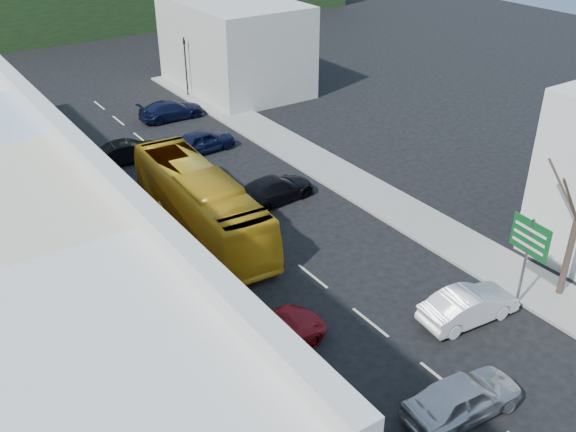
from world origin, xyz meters
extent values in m
plane|color=black|center=(0.00, 0.00, 0.00)|extent=(120.00, 120.00, 0.00)
cube|color=gray|center=(-7.50, 10.00, 0.07)|extent=(3.00, 52.00, 0.15)
cube|color=gray|center=(7.50, 10.00, 0.07)|extent=(3.00, 52.00, 0.15)
cube|color=beige|center=(-12.50, 3.00, 4.00)|extent=(7.00, 8.00, 8.00)
cube|color=#B12E11|center=(-8.40, 3.00, 3.05)|extent=(1.30, 6.80, 0.08)
cube|color=#195926|center=(-8.40, 10.00, 3.05)|extent=(1.30, 5.10, 0.08)
cube|color=#511413|center=(-8.40, 16.50, 3.05)|extent=(1.30, 5.95, 0.08)
cube|color=#B7B2A8|center=(11.00, 30.00, 3.50)|extent=(8.00, 12.00, 7.00)
imported|color=gold|center=(-2.26, 10.43, 1.55)|extent=(3.16, 11.72, 3.10)
imported|color=#BDBCC1|center=(-0.68, -5.48, 0.70)|extent=(4.54, 2.17, 1.40)
imported|color=silver|center=(3.40, -2.06, 0.70)|extent=(4.55, 2.20, 1.40)
imported|color=maroon|center=(-4.21, 1.02, 0.70)|extent=(4.62, 1.95, 1.40)
imported|color=black|center=(2.59, 11.17, 0.70)|extent=(4.68, 2.33, 1.40)
imported|color=black|center=(2.53, 19.51, 0.70)|extent=(4.52, 2.12, 1.40)
imported|color=black|center=(-2.01, 20.62, 0.70)|extent=(4.55, 2.21, 1.40)
imported|color=black|center=(3.39, 26.16, 0.70)|extent=(4.55, 1.98, 1.40)
imported|color=black|center=(-6.50, 1.86, 1.00)|extent=(0.50, 0.66, 1.70)
camera|label=1|loc=(-14.36, -15.31, 16.43)|focal=40.00mm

